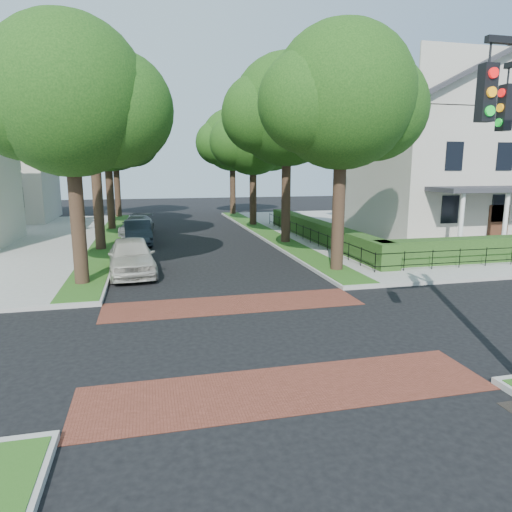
# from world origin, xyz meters

# --- Properties ---
(ground) EXTENTS (120.00, 120.00, 0.00)m
(ground) POSITION_xyz_m (0.00, 0.00, 0.00)
(ground) COLOR black
(ground) RESTS_ON ground
(sidewalk_ne) EXTENTS (30.00, 30.00, 0.15)m
(sidewalk_ne) POSITION_xyz_m (19.50, 19.00, 0.07)
(sidewalk_ne) COLOR gray
(sidewalk_ne) RESTS_ON ground
(crosswalk_far) EXTENTS (9.00, 2.20, 0.01)m
(crosswalk_far) POSITION_xyz_m (0.00, 3.20, 0.01)
(crosswalk_far) COLOR brown
(crosswalk_far) RESTS_ON ground
(crosswalk_near) EXTENTS (9.00, 2.20, 0.01)m
(crosswalk_near) POSITION_xyz_m (0.00, -3.20, 0.01)
(crosswalk_near) COLOR brown
(crosswalk_near) RESTS_ON ground
(grass_strip_ne) EXTENTS (1.60, 29.80, 0.02)m
(grass_strip_ne) POSITION_xyz_m (5.40, 19.10, 0.16)
(grass_strip_ne) COLOR #224F16
(grass_strip_ne) RESTS_ON sidewalk_ne
(grass_strip_nw) EXTENTS (1.60, 29.80, 0.02)m
(grass_strip_nw) POSITION_xyz_m (-5.40, 19.10, 0.16)
(grass_strip_nw) COLOR #224F16
(grass_strip_nw) RESTS_ON sidewalk_nw
(tree_right_near) EXTENTS (7.75, 6.67, 10.66)m
(tree_right_near) POSITION_xyz_m (5.60, 7.24, 7.63)
(tree_right_near) COLOR black
(tree_right_near) RESTS_ON sidewalk_ne
(tree_right_mid) EXTENTS (8.25, 7.09, 11.22)m
(tree_right_mid) POSITION_xyz_m (5.61, 15.25, 7.99)
(tree_right_mid) COLOR black
(tree_right_mid) RESTS_ON sidewalk_ne
(tree_right_far) EXTENTS (7.25, 6.23, 9.74)m
(tree_right_far) POSITION_xyz_m (5.60, 24.22, 6.91)
(tree_right_far) COLOR black
(tree_right_far) RESTS_ON sidewalk_ne
(tree_right_back) EXTENTS (7.50, 6.45, 10.20)m
(tree_right_back) POSITION_xyz_m (5.60, 33.23, 7.27)
(tree_right_back) COLOR black
(tree_right_back) RESTS_ON sidewalk_ne
(tree_left_near) EXTENTS (7.50, 6.45, 10.20)m
(tree_left_near) POSITION_xyz_m (-5.40, 7.23, 7.27)
(tree_left_near) COLOR black
(tree_left_near) RESTS_ON sidewalk_nw
(tree_left_mid) EXTENTS (8.00, 6.88, 11.48)m
(tree_left_mid) POSITION_xyz_m (-5.39, 15.24, 8.34)
(tree_left_mid) COLOR black
(tree_left_mid) RESTS_ON sidewalk_nw
(tree_left_far) EXTENTS (7.00, 6.02, 9.86)m
(tree_left_far) POSITION_xyz_m (-5.40, 24.22, 7.12)
(tree_left_far) COLOR black
(tree_left_far) RESTS_ON sidewalk_nw
(tree_left_back) EXTENTS (7.75, 6.66, 10.44)m
(tree_left_back) POSITION_xyz_m (-5.40, 33.24, 7.41)
(tree_left_back) COLOR black
(tree_left_back) RESTS_ON sidewalk_nw
(hedge_main_road) EXTENTS (1.00, 18.00, 1.20)m
(hedge_main_road) POSITION_xyz_m (7.70, 15.00, 0.75)
(hedge_main_road) COLOR #1B3A14
(hedge_main_road) RESTS_ON sidewalk_ne
(fence_main_road) EXTENTS (0.06, 18.00, 0.90)m
(fence_main_road) POSITION_xyz_m (6.90, 15.00, 0.60)
(fence_main_road) COLOR black
(fence_main_road) RESTS_ON sidewalk_ne
(house_victorian) EXTENTS (13.00, 13.05, 12.48)m
(house_victorian) POSITION_xyz_m (17.51, 15.92, 6.02)
(house_victorian) COLOR #BAB4A7
(house_victorian) RESTS_ON sidewalk_ne
(parked_car_front) EXTENTS (2.33, 5.03, 1.67)m
(parked_car_front) POSITION_xyz_m (-3.60, 8.77, 0.83)
(parked_car_front) COLOR beige
(parked_car_front) RESTS_ON ground
(parked_car_middle) EXTENTS (1.82, 4.61, 1.49)m
(parked_car_middle) POSITION_xyz_m (-3.47, 17.02, 0.75)
(parked_car_middle) COLOR #222B34
(parked_car_middle) RESTS_ON ground
(parked_car_rear) EXTENTS (2.64, 4.86, 1.34)m
(parked_car_rear) POSITION_xyz_m (-3.60, 21.32, 0.67)
(parked_car_rear) COLOR slate
(parked_car_rear) RESTS_ON ground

